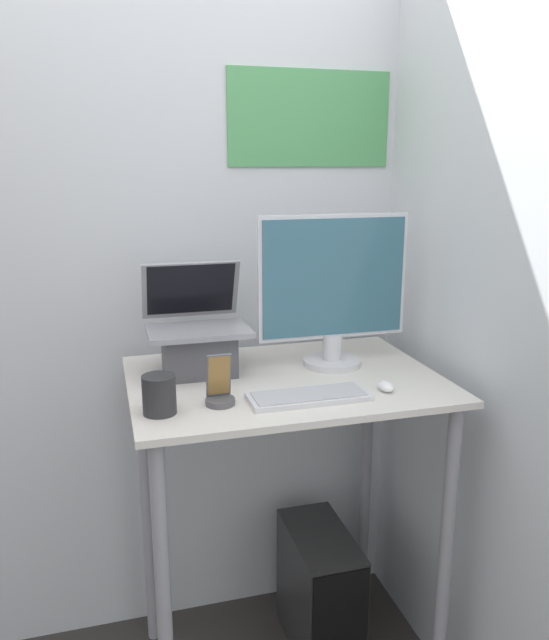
{
  "coord_description": "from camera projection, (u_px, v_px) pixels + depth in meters",
  "views": [
    {
      "loc": [
        -0.51,
        -1.37,
        1.69
      ],
      "look_at": [
        -0.03,
        0.34,
        1.25
      ],
      "focal_mm": 35.0,
      "sensor_mm": 36.0,
      "label": 1
    }
  ],
  "objects": [
    {
      "name": "wall_back",
      "position": [
        251.0,
        277.0,
        2.22
      ],
      "size": [
        6.0,
        0.06,
        2.6
      ],
      "color": "silver",
      "rests_on": "ground_plane"
    },
    {
      "name": "wall_side_right",
      "position": [
        520.0,
        316.0,
        1.65
      ],
      "size": [
        0.05,
        6.0,
        2.6
      ],
      "color": "silver",
      "rests_on": "ground_plane"
    },
    {
      "name": "desk",
      "position": [
        284.0,
        439.0,
        1.93
      ],
      "size": [
        0.93,
        0.68,
        1.07
      ],
      "color": "beige",
      "rests_on": "ground_plane"
    },
    {
      "name": "laptop",
      "position": [
        198.0,
        341.0,
        1.89
      ],
      "size": [
        0.3,
        0.28,
        0.33
      ],
      "color": "#4C4C51",
      "rests_on": "desk"
    },
    {
      "name": "monitor",
      "position": [
        333.0,
        294.0,
        1.94
      ],
      "size": [
        0.48,
        0.18,
        0.48
      ],
      "color": "silver",
      "rests_on": "desk"
    },
    {
      "name": "keyboard",
      "position": [
        309.0,
        396.0,
        1.7
      ],
      "size": [
        0.33,
        0.13,
        0.02
      ],
      "color": "silver",
      "rests_on": "desk"
    },
    {
      "name": "mouse",
      "position": [
        386.0,
        386.0,
        1.76
      ],
      "size": [
        0.04,
        0.06,
        0.03
      ],
      "color": "white",
      "rests_on": "desk"
    },
    {
      "name": "cell_phone",
      "position": [
        220.0,
        390.0,
        1.66
      ],
      "size": [
        0.08,
        0.08,
        0.14
      ],
      "color": "#4C4C51",
      "rests_on": "desk"
    },
    {
      "name": "computer_tower",
      "position": [
        320.0,
        592.0,
        2.2
      ],
      "size": [
        0.2,
        0.4,
        0.45
      ],
      "color": "black",
      "rests_on": "ground_plane"
    },
    {
      "name": "mug",
      "position": [
        159.0,
        395.0,
        1.6
      ],
      "size": [
        0.09,
        0.09,
        0.1
      ],
      "color": "#262628",
      "rests_on": "desk"
    }
  ]
}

